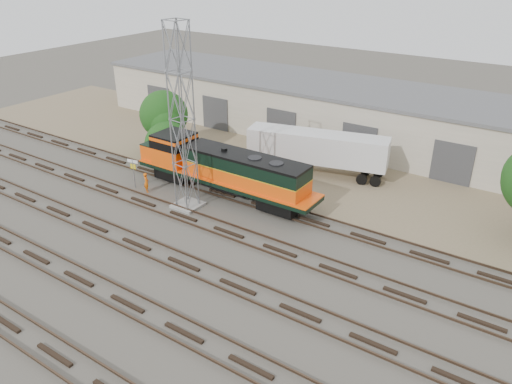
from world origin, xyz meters
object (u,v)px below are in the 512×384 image
Objects in this scene: locomotive at (222,168)px; worker at (146,182)px; signal_tower at (182,123)px; semi_trailer at (320,149)px.

locomotive is 9.82× the size of worker.
worker is (-5.17, -2.95, -1.38)m from locomotive.
semi_trailer is (5.23, 10.74, -4.17)m from signal_tower.
signal_tower is at bearing -129.91° from semi_trailer.
locomotive is 1.32× the size of semi_trailer.
signal_tower is 1.11× the size of semi_trailer.
locomotive is at bearing 73.60° from signal_tower.
locomotive is 1.18× the size of signal_tower.
signal_tower is (-0.90, -3.05, 4.24)m from locomotive.
signal_tower is 12.66m from semi_trailer.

